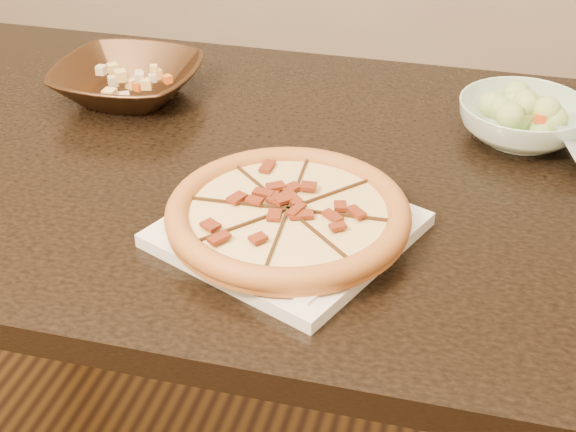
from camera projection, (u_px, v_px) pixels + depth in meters
name	position (u px, v px, depth m)	size (l,w,h in m)	color
dining_table	(244.00, 216.00, 1.27)	(1.36, 0.89, 0.75)	black
plate	(288.00, 229.00, 1.03)	(0.36, 0.36, 0.02)	white
pizza	(288.00, 213.00, 1.02)	(0.31, 0.31, 0.03)	#CF833A
bronze_bowl	(128.00, 81.00, 1.38)	(0.24, 0.24, 0.06)	#4D321E
mixed_dish	(124.00, 57.00, 1.35)	(0.09, 0.12, 0.03)	beige
salad_bowl	(522.00, 121.00, 1.25)	(0.20, 0.20, 0.06)	silver
salad	(527.00, 92.00, 1.22)	(0.11, 0.11, 0.04)	#A7BC71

